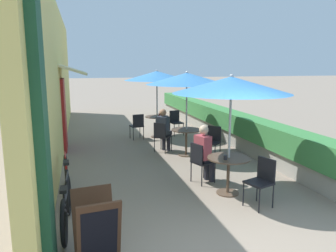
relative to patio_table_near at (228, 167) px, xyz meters
The scene contains 21 objects.
cafe_facade_wall 6.17m from the patio_table_near, 124.03° to the left, with size 0.98×14.49×4.20m.
planter_hedge 5.35m from the patio_table_near, 68.64° to the left, with size 0.60×13.49×1.01m.
patio_table_near is the anchor object (origin of this frame).
patio_umbrella_near 1.57m from the patio_table_near, behind, with size 2.20×2.20×2.32m.
cafe_chair_near_left 0.76m from the patio_table_near, 65.03° to the right, with size 0.51×0.51×0.87m.
cafe_chair_near_right 0.76m from the patio_table_near, 114.97° to the left, with size 0.51×0.51×0.87m.
seated_patron_near_right 0.77m from the patio_table_near, 106.48° to the left, with size 0.48×0.43×1.25m.
coffee_cup_near 0.29m from the patio_table_near, 136.34° to the right, with size 0.07×0.07×0.09m.
patio_table_mid 2.84m from the patio_table_near, 88.49° to the left, with size 0.83×0.83×0.73m.
patio_umbrella_mid 3.25m from the patio_table_near, 88.49° to the left, with size 2.20×2.20×2.32m.
cafe_chair_mid_left 2.45m from the patio_table_near, 74.40° to the left, with size 0.57×0.57×0.87m.
cafe_chair_mid_right 3.36m from the patio_table_near, 98.70° to the left, with size 0.57×0.57×0.87m.
seated_patron_mid_right 3.43m from the patio_table_near, 97.19° to the left, with size 0.51×0.51×1.25m.
patio_table_far 5.32m from the patio_table_near, 91.86° to the left, with size 0.83×0.83×0.73m.
patio_umbrella_far 5.55m from the patio_table_near, 91.86° to the left, with size 2.20×2.20×2.32m.
cafe_chair_far_left 5.20m from the patio_table_near, 100.00° to the left, with size 0.46×0.46×0.87m.
cafe_chair_far_right 5.55m from the patio_table_near, 84.22° to the left, with size 0.46×0.46×0.87m.
coffee_cup_far 5.42m from the patio_table_near, 90.69° to the left, with size 0.07×0.07×0.09m.
bicycle_leaning 3.07m from the patio_table_near, 168.02° to the right, with size 0.11×1.67×0.76m.
bicycle_second 3.11m from the patio_table_near, 167.59° to the left, with size 0.16×1.68×0.78m.
menu_board 3.09m from the patio_table_near, 147.23° to the right, with size 0.61×0.69×0.93m.
Camera 1 is at (-1.91, -3.41, 2.50)m, focal length 35.00 mm.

